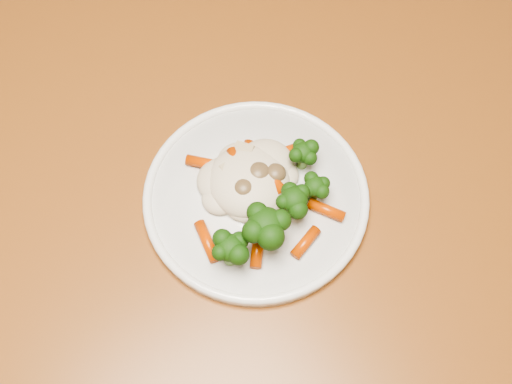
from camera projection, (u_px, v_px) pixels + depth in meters
dining_table at (173, 263)px, 0.77m from camera, size 1.42×1.17×0.75m
plate at (256, 198)px, 0.70m from camera, size 0.24×0.24×0.01m
meal at (261, 197)px, 0.67m from camera, size 0.17×0.17×0.05m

